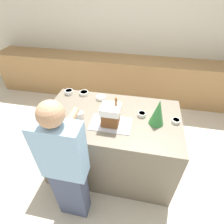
{
  "coord_description": "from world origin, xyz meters",
  "views": [
    {
      "loc": [
        0.32,
        -1.56,
        2.25
      ],
      "look_at": [
        0.01,
        0.0,
        1.0
      ],
      "focal_mm": 28.0,
      "sensor_mm": 36.0,
      "label": 1
    }
  ],
  "objects_px": {
    "mug": "(80,115)",
    "baking_tray": "(111,124)",
    "gingerbread_house": "(111,115)",
    "candy_bowl_center_rear": "(142,114)",
    "candy_bowl_front_corner": "(101,97)",
    "candy_bowl_beside_tree": "(69,92)",
    "decorative_tree": "(158,112)",
    "candy_bowl_far_right": "(84,93)",
    "person": "(66,168)",
    "candy_bowl_near_tray_left": "(176,121)"
  },
  "relations": [
    {
      "from": "candy_bowl_near_tray_left",
      "to": "candy_bowl_front_corner",
      "type": "bearing_deg",
      "value": 162.37
    },
    {
      "from": "baking_tray",
      "to": "person",
      "type": "height_order",
      "value": "person"
    },
    {
      "from": "candy_bowl_beside_tree",
      "to": "candy_bowl_far_right",
      "type": "relative_size",
      "value": 0.91
    },
    {
      "from": "gingerbread_house",
      "to": "decorative_tree",
      "type": "distance_m",
      "value": 0.51
    },
    {
      "from": "decorative_tree",
      "to": "candy_bowl_far_right",
      "type": "height_order",
      "value": "decorative_tree"
    },
    {
      "from": "candy_bowl_front_corner",
      "to": "mug",
      "type": "xyz_separation_m",
      "value": [
        -0.14,
        -0.43,
        0.02
      ]
    },
    {
      "from": "baking_tray",
      "to": "decorative_tree",
      "type": "height_order",
      "value": "decorative_tree"
    },
    {
      "from": "candy_bowl_near_tray_left",
      "to": "person",
      "type": "bearing_deg",
      "value": -144.81
    },
    {
      "from": "gingerbread_house",
      "to": "mug",
      "type": "distance_m",
      "value": 0.38
    },
    {
      "from": "candy_bowl_far_right",
      "to": "person",
      "type": "height_order",
      "value": "person"
    },
    {
      "from": "candy_bowl_near_tray_left",
      "to": "candy_bowl_beside_tree",
      "type": "xyz_separation_m",
      "value": [
        -1.41,
        0.34,
        0.01
      ]
    },
    {
      "from": "decorative_tree",
      "to": "candy_bowl_near_tray_left",
      "type": "distance_m",
      "value": 0.26
    },
    {
      "from": "mug",
      "to": "decorative_tree",
      "type": "bearing_deg",
      "value": 4.96
    },
    {
      "from": "mug",
      "to": "candy_bowl_front_corner",
      "type": "bearing_deg",
      "value": 72.08
    },
    {
      "from": "baking_tray",
      "to": "candy_bowl_near_tray_left",
      "type": "height_order",
      "value": "candy_bowl_near_tray_left"
    },
    {
      "from": "baking_tray",
      "to": "candy_bowl_beside_tree",
      "type": "bearing_deg",
      "value": 143.86
    },
    {
      "from": "baking_tray",
      "to": "candy_bowl_center_rear",
      "type": "bearing_deg",
      "value": 32.33
    },
    {
      "from": "baking_tray",
      "to": "candy_bowl_beside_tree",
      "type": "xyz_separation_m",
      "value": [
        -0.7,
        0.51,
        0.03
      ]
    },
    {
      "from": "gingerbread_house",
      "to": "candy_bowl_center_rear",
      "type": "bearing_deg",
      "value": 32.33
    },
    {
      "from": "candy_bowl_far_right",
      "to": "candy_bowl_beside_tree",
      "type": "bearing_deg",
      "value": -174.08
    },
    {
      "from": "baking_tray",
      "to": "gingerbread_house",
      "type": "bearing_deg",
      "value": 30.17
    },
    {
      "from": "candy_bowl_front_corner",
      "to": "gingerbread_house",
      "type": "bearing_deg",
      "value": -63.76
    },
    {
      "from": "mug",
      "to": "candy_bowl_near_tray_left",
      "type": "bearing_deg",
      "value": 7.05
    },
    {
      "from": "gingerbread_house",
      "to": "candy_bowl_front_corner",
      "type": "height_order",
      "value": "gingerbread_house"
    },
    {
      "from": "decorative_tree",
      "to": "person",
      "type": "distance_m",
      "value": 1.09
    },
    {
      "from": "decorative_tree",
      "to": "candy_bowl_beside_tree",
      "type": "bearing_deg",
      "value": 161.44
    },
    {
      "from": "baking_tray",
      "to": "candy_bowl_far_right",
      "type": "relative_size",
      "value": 3.68
    },
    {
      "from": "baking_tray",
      "to": "mug",
      "type": "height_order",
      "value": "mug"
    },
    {
      "from": "candy_bowl_center_rear",
      "to": "candy_bowl_beside_tree",
      "type": "xyz_separation_m",
      "value": [
        -1.03,
        0.3,
        0.0
      ]
    },
    {
      "from": "candy_bowl_near_tray_left",
      "to": "candy_bowl_beside_tree",
      "type": "relative_size",
      "value": 0.81
    },
    {
      "from": "mug",
      "to": "baking_tray",
      "type": "bearing_deg",
      "value": -5.29
    },
    {
      "from": "gingerbread_house",
      "to": "mug",
      "type": "bearing_deg",
      "value": 174.74
    },
    {
      "from": "baking_tray",
      "to": "candy_bowl_center_rear",
      "type": "xyz_separation_m",
      "value": [
        0.33,
        0.21,
        0.02
      ]
    },
    {
      "from": "candy_bowl_front_corner",
      "to": "candy_bowl_beside_tree",
      "type": "bearing_deg",
      "value": 174.92
    },
    {
      "from": "gingerbread_house",
      "to": "candy_bowl_near_tray_left",
      "type": "relative_size",
      "value": 3.58
    },
    {
      "from": "person",
      "to": "baking_tray",
      "type": "bearing_deg",
      "value": 60.37
    },
    {
      "from": "candy_bowl_near_tray_left",
      "to": "gingerbread_house",
      "type": "bearing_deg",
      "value": -166.72
    },
    {
      "from": "baking_tray",
      "to": "candy_bowl_beside_tree",
      "type": "relative_size",
      "value": 4.03
    },
    {
      "from": "decorative_tree",
      "to": "candy_bowl_far_right",
      "type": "xyz_separation_m",
      "value": [
        -0.98,
        0.42,
        -0.13
      ]
    },
    {
      "from": "candy_bowl_front_corner",
      "to": "candy_bowl_beside_tree",
      "type": "distance_m",
      "value": 0.47
    },
    {
      "from": "candy_bowl_front_corner",
      "to": "candy_bowl_beside_tree",
      "type": "xyz_separation_m",
      "value": [
        -0.47,
        0.04,
        0.01
      ]
    },
    {
      "from": "candy_bowl_beside_tree",
      "to": "mug",
      "type": "bearing_deg",
      "value": -55.45
    },
    {
      "from": "candy_bowl_beside_tree",
      "to": "candy_bowl_front_corner",
      "type": "bearing_deg",
      "value": -5.08
    },
    {
      "from": "gingerbread_house",
      "to": "candy_bowl_beside_tree",
      "type": "bearing_deg",
      "value": 143.88
    },
    {
      "from": "candy_bowl_front_corner",
      "to": "candy_bowl_center_rear",
      "type": "bearing_deg",
      "value": -24.82
    },
    {
      "from": "gingerbread_house",
      "to": "baking_tray",
      "type": "bearing_deg",
      "value": -149.83
    },
    {
      "from": "gingerbread_house",
      "to": "candy_bowl_front_corner",
      "type": "xyz_separation_m",
      "value": [
        -0.23,
        0.47,
        -0.11
      ]
    },
    {
      "from": "candy_bowl_near_tray_left",
      "to": "candy_bowl_far_right",
      "type": "distance_m",
      "value": 1.25
    },
    {
      "from": "candy_bowl_center_rear",
      "to": "candy_bowl_far_right",
      "type": "xyz_separation_m",
      "value": [
        -0.82,
        0.32,
        -0.0
      ]
    },
    {
      "from": "decorative_tree",
      "to": "candy_bowl_beside_tree",
      "type": "distance_m",
      "value": 1.26
    }
  ]
}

